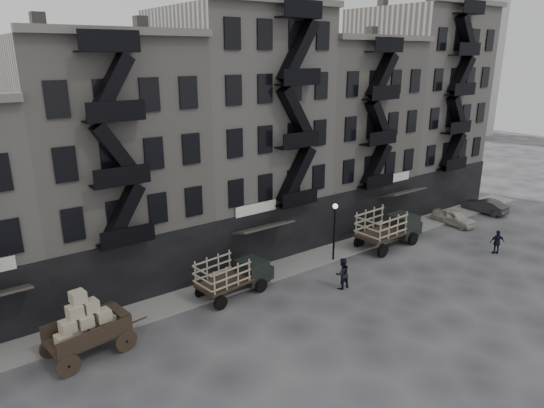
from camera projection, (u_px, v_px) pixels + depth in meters
ground at (327, 286)px, 30.67m from camera, size 140.00×140.00×0.00m
sidewalk at (290, 265)px, 33.53m from camera, size 55.00×2.50×0.15m
building_midwest at (106, 164)px, 30.33m from camera, size 10.00×11.35×16.20m
building_center at (240, 133)px, 35.68m from camera, size 10.00×11.35×18.20m
building_mideast at (338, 133)px, 41.63m from camera, size 10.00×11.35×16.20m
building_east at (414, 108)px, 46.84m from camera, size 10.00×11.35×19.20m
lamp_post at (335, 224)px, 33.53m from camera, size 0.36×0.36×4.28m
wagon at (83, 320)px, 23.14m from camera, size 4.25×2.68×3.38m
stake_truck_west at (234, 273)px, 29.28m from camera, size 5.17×2.55×2.51m
stake_truck_east at (389, 225)px, 36.63m from camera, size 5.97×2.71×2.94m
car_east at (454, 217)px, 41.51m from camera, size 1.57×3.82×1.30m
car_far at (485, 206)px, 44.59m from camera, size 1.57×4.03×1.31m
pedestrian_mid at (342, 273)px, 30.13m from camera, size 1.03×0.83×2.03m
policeman at (497, 242)px, 35.40m from camera, size 1.13×0.96×1.81m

